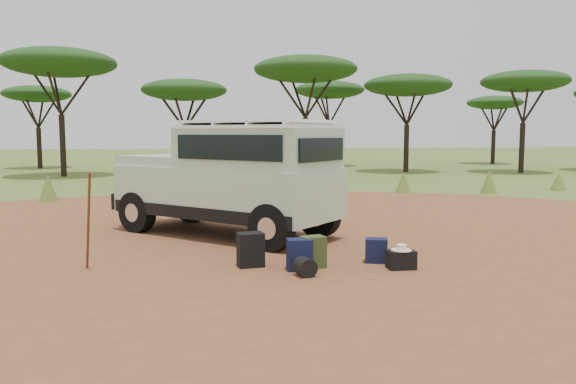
{
  "coord_description": "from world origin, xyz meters",
  "views": [
    {
      "loc": [
        -1.19,
        -10.23,
        2.15
      ],
      "look_at": [
        0.47,
        0.59,
        1.0
      ],
      "focal_mm": 35.0,
      "sensor_mm": 36.0,
      "label": 1
    }
  ],
  "objects": [
    {
      "name": "duffel_navy",
      "position": [
        1.66,
        -1.38,
        0.2
      ],
      "size": [
        0.43,
        0.37,
        0.41
      ],
      "primitive_type": "cube",
      "rotation": [
        0.0,
        0.0,
        -0.3
      ],
      "color": "#13153B",
      "rests_on": "ground"
    },
    {
      "name": "grass_fringe",
      "position": [
        0.12,
        8.67,
        0.4
      ],
      "size": [
        36.6,
        1.6,
        0.9
      ],
      "color": "#4C6925",
      "rests_on": "ground"
    },
    {
      "name": "stuff_sack",
      "position": [
        0.32,
        -2.09,
        0.14
      ],
      "size": [
        0.35,
        0.35,
        0.29
      ],
      "primitive_type": "cylinder",
      "rotation": [
        1.57,
        0.0,
        0.25
      ],
      "color": "black",
      "rests_on": "ground"
    },
    {
      "name": "dirt_clearing",
      "position": [
        0.0,
        0.0,
        0.0
      ],
      "size": [
        23.0,
        23.0,
        0.01
      ],
      "primitive_type": "cylinder",
      "color": "brown",
      "rests_on": "ground"
    },
    {
      "name": "backpack_black",
      "position": [
        -0.44,
        -1.36,
        0.28
      ],
      "size": [
        0.45,
        0.36,
        0.56
      ],
      "primitive_type": "cube",
      "rotation": [
        0.0,
        0.0,
        0.14
      ],
      "color": "black",
      "rests_on": "ground"
    },
    {
      "name": "safari_vehicle",
      "position": [
        -0.58,
        1.51,
        1.16
      ],
      "size": [
        4.91,
        4.74,
        2.4
      ],
      "rotation": [
        0.0,
        0.0,
        -0.74
      ],
      "color": "#A9C6A9",
      "rests_on": "ground"
    },
    {
      "name": "backpack_olive",
      "position": [
        0.54,
        -1.59,
        0.26
      ],
      "size": [
        0.43,
        0.36,
        0.51
      ],
      "primitive_type": "cube",
      "rotation": [
        0.0,
        0.0,
        0.27
      ],
      "color": "#3B4921",
      "rests_on": "ground"
    },
    {
      "name": "backpack_navy",
      "position": [
        0.3,
        -1.71,
        0.25
      ],
      "size": [
        0.38,
        0.28,
        0.5
      ],
      "primitive_type": "cube",
      "rotation": [
        0.0,
        0.0,
        0.0
      ],
      "color": "#13153B",
      "rests_on": "ground"
    },
    {
      "name": "acacia_treeline",
      "position": [
        0.75,
        19.81,
        4.87
      ],
      "size": [
        46.7,
        13.2,
        6.26
      ],
      "color": "black",
      "rests_on": "ground"
    },
    {
      "name": "hard_case",
      "position": [
        1.91,
        -1.87,
        0.15
      ],
      "size": [
        0.43,
        0.3,
        0.3
      ],
      "primitive_type": "cube",
      "rotation": [
        0.0,
        0.0,
        -0.01
      ],
      "color": "black",
      "rests_on": "ground"
    },
    {
      "name": "walking_staff",
      "position": [
        -2.95,
        -1.26,
        0.78
      ],
      "size": [
        0.22,
        0.47,
        1.56
      ],
      "primitive_type": "cylinder",
      "rotation": [
        0.29,
        0.0,
        0.39
      ],
      "color": "brown",
      "rests_on": "ground"
    },
    {
      "name": "ground",
      "position": [
        0.0,
        0.0,
        0.0
      ],
      "size": [
        140.0,
        140.0,
        0.0
      ],
      "primitive_type": "plane",
      "color": "#4C6925",
      "rests_on": "ground"
    },
    {
      "name": "safari_hat",
      "position": [
        1.91,
        -1.87,
        0.34
      ],
      "size": [
        0.33,
        0.33,
        0.09
      ],
      "color": "beige",
      "rests_on": "hard_case"
    }
  ]
}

